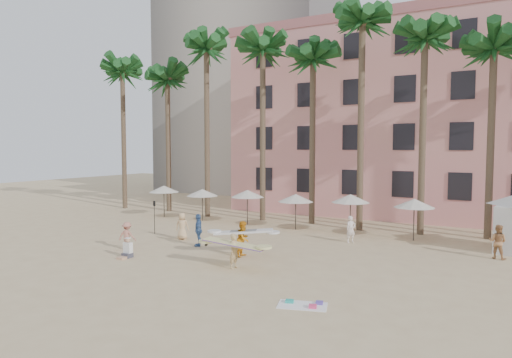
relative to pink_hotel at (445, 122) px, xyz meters
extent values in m
plane|color=#D1B789|center=(-7.00, -26.00, -8.00)|extent=(120.00, 120.00, 0.00)
cube|color=#DE9387|center=(0.00, 0.00, 0.00)|extent=(35.00, 14.00, 16.00)
cube|color=#A89E8E|center=(-25.00, 12.00, 17.00)|extent=(22.00, 18.00, 50.00)
cylinder|color=brown|center=(-27.00, -11.00, -1.50)|extent=(0.44, 0.44, 13.00)
cylinder|color=brown|center=(-22.00, -10.50, -2.00)|extent=(0.44, 0.44, 12.00)
cylinder|color=brown|center=(-17.00, -11.50, -1.00)|extent=(0.44, 0.44, 14.00)
cylinder|color=brown|center=(-12.00, -11.00, -1.25)|extent=(0.44, 0.44, 13.50)
cylinder|color=brown|center=(-8.00, -10.50, -1.75)|extent=(0.44, 0.44, 12.50)
cylinder|color=brown|center=(-4.00, -11.50, -0.75)|extent=(0.44, 0.44, 14.50)
cylinder|color=brown|center=(0.00, -11.00, -1.50)|extent=(0.44, 0.44, 13.00)
cylinder|color=brown|center=(4.00, -10.50, -2.00)|extent=(0.44, 0.44, 12.00)
cylinder|color=#332B23|center=(-20.00, -13.50, -6.75)|extent=(0.07, 0.07, 2.50)
cone|color=silver|center=(-20.00, -13.50, -5.65)|extent=(2.50, 2.50, 0.55)
cylinder|color=#332B23|center=(-16.00, -13.60, -6.80)|extent=(0.07, 0.07, 2.40)
cone|color=silver|center=(-16.00, -13.60, -5.75)|extent=(2.50, 2.50, 0.55)
cylinder|color=#332B23|center=(-12.00, -13.40, -6.75)|extent=(0.07, 0.07, 2.50)
cone|color=silver|center=(-12.00, -13.40, -5.65)|extent=(2.50, 2.50, 0.55)
cylinder|color=#332B23|center=(-8.00, -13.50, -6.80)|extent=(0.07, 0.07, 2.40)
cone|color=silver|center=(-8.00, -13.50, -5.75)|extent=(2.50, 2.50, 0.55)
cylinder|color=#332B23|center=(-4.00, -13.60, -6.70)|extent=(0.07, 0.07, 2.60)
cone|color=silver|center=(-4.00, -13.60, -5.55)|extent=(2.50, 2.50, 0.55)
cylinder|color=#332B23|center=(0.00, -13.40, -6.75)|extent=(0.07, 0.07, 2.50)
cone|color=silver|center=(0.00, -13.40, -5.65)|extent=(2.50, 2.50, 0.55)
cube|color=white|center=(-1.37, -27.58, -7.99)|extent=(2.01, 1.48, 0.02)
cube|color=teal|center=(-1.90, -27.53, -7.93)|extent=(0.36, 0.33, 0.10)
cube|color=#E53F72|center=(-0.93, -27.66, -7.92)|extent=(0.33, 0.29, 0.12)
cube|color=#5F47AC|center=(-0.88, -27.12, -7.94)|extent=(0.34, 0.36, 0.08)
imported|color=tan|center=(-6.30, -24.40, -7.16)|extent=(0.44, 0.64, 1.69)
cube|color=#EAE592|center=(-6.30, -24.40, -6.82)|extent=(3.16, 0.99, 0.37)
imported|color=orange|center=(-7.15, -22.11, -7.05)|extent=(0.81, 0.99, 1.90)
cube|color=silver|center=(-7.15, -22.11, -6.67)|extent=(3.16, 1.95, 0.32)
imported|color=#416599|center=(-10.76, -21.23, -7.04)|extent=(0.97, 1.20, 1.91)
imported|color=white|center=(-3.23, -15.88, -7.18)|extent=(0.70, 0.70, 1.63)
imported|color=#DCB07C|center=(-12.82, -20.14, -7.15)|extent=(0.98, 0.84, 1.70)
imported|color=tan|center=(-13.74, -23.96, -7.21)|extent=(1.15, 0.87, 1.58)
imported|color=#AE7748|center=(4.69, -16.08, -7.10)|extent=(1.02, 0.88, 1.81)
cylinder|color=black|center=(-15.64, -19.55, -6.95)|extent=(0.04, 0.04, 2.10)
cube|color=black|center=(-15.64, -19.55, -5.95)|extent=(0.18, 0.03, 0.35)
cube|color=#3F3F4C|center=(-12.36, -25.34, -7.88)|extent=(0.46, 0.43, 0.25)
cube|color=tan|center=(-12.36, -25.70, -7.94)|extent=(0.41, 0.46, 0.12)
cube|color=white|center=(-12.36, -25.29, -7.48)|extent=(0.45, 0.27, 0.57)
sphere|color=tan|center=(-12.36, -25.29, -7.07)|extent=(0.25, 0.25, 0.25)
camera|label=1|loc=(5.15, -42.70, -2.18)|focal=32.00mm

